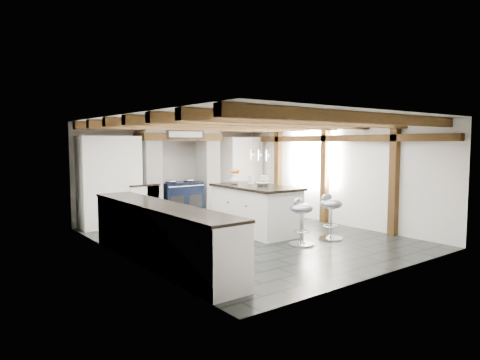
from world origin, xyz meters
TOP-DOWN VIEW (x-y plane):
  - ground at (0.00, 0.00)m, footprint 6.00×6.00m
  - room_shell at (-0.61, 1.42)m, footprint 6.00×6.03m
  - range_cooker at (0.00, 2.68)m, footprint 1.00×0.63m
  - kitchen_island at (0.43, 0.31)m, footprint 1.07×1.99m
  - bar_stool_near at (1.17, -1.07)m, footprint 0.47×0.47m
  - bar_stool_far at (0.37, -1.06)m, footprint 0.54×0.54m

SIDE VIEW (x-z plane):
  - ground at x=0.00m, z-range 0.00..0.00m
  - range_cooker at x=0.00m, z-range -0.03..0.96m
  - kitchen_island at x=0.43m, z-range -0.15..1.15m
  - bar_stool_far at x=0.37m, z-range 0.10..0.96m
  - bar_stool_near at x=1.17m, z-range 0.11..0.99m
  - room_shell at x=-0.61m, z-range -1.93..4.07m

